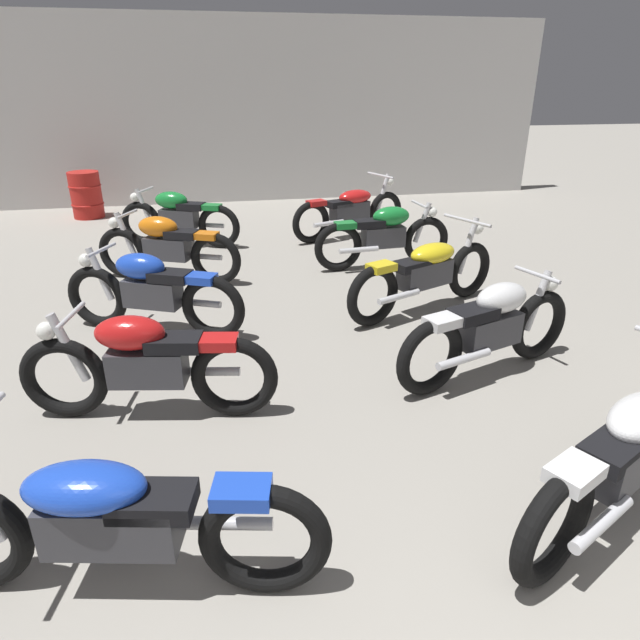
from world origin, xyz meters
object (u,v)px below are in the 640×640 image
(motorcycle_right_row_5, at_px, (351,210))
(oil_drum, at_px, (86,195))
(motorcycle_right_row_1, at_px, (629,452))
(motorcycle_right_row_3, at_px, (426,272))
(motorcycle_left_row_1, at_px, (109,520))
(motorcycle_right_row_4, at_px, (384,235))
(motorcycle_right_row_2, at_px, (490,327))
(motorcycle_left_row_2, at_px, (146,363))
(motorcycle_left_row_3, at_px, (152,291))
(motorcycle_left_row_4, at_px, (167,247))
(motorcycle_left_row_5, at_px, (178,217))

(motorcycle_right_row_5, relative_size, oil_drum, 2.43)
(motorcycle_right_row_1, bearing_deg, motorcycle_right_row_3, 89.45)
(motorcycle_left_row_1, relative_size, motorcycle_right_row_4, 1.09)
(motorcycle_right_row_3, height_order, oil_drum, motorcycle_right_row_3)
(motorcycle_left_row_1, height_order, motorcycle_right_row_4, motorcycle_left_row_1)
(motorcycle_left_row_1, bearing_deg, motorcycle_right_row_2, 30.79)
(motorcycle_left_row_2, distance_m, oil_drum, 7.42)
(motorcycle_right_row_5, bearing_deg, motorcycle_left_row_2, -119.99)
(motorcycle_right_row_4, bearing_deg, motorcycle_right_row_5, 91.88)
(motorcycle_left_row_3, bearing_deg, motorcycle_right_row_3, 0.62)
(motorcycle_left_row_4, xyz_separation_m, motorcycle_right_row_3, (2.90, -1.59, -0.01))
(motorcycle_left_row_3, height_order, motorcycle_right_row_3, motorcycle_right_row_3)
(motorcycle_right_row_1, relative_size, motorcycle_right_row_4, 1.01)
(motorcycle_left_row_4, bearing_deg, motorcycle_right_row_4, 0.06)
(motorcycle_right_row_1, xyz_separation_m, motorcycle_right_row_4, (0.04, 4.88, 0.01))
(motorcycle_right_row_3, bearing_deg, motorcycle_right_row_5, 90.79)
(motorcycle_left_row_1, xyz_separation_m, oil_drum, (-1.68, 8.85, -0.03))
(motorcycle_left_row_2, relative_size, motorcycle_right_row_1, 0.99)
(motorcycle_left_row_3, height_order, oil_drum, motorcycle_left_row_3)
(motorcycle_left_row_4, height_order, motorcycle_right_row_4, same)
(motorcycle_left_row_3, bearing_deg, motorcycle_left_row_5, 87.42)
(motorcycle_left_row_4, xyz_separation_m, motorcycle_right_row_2, (2.89, -3.12, 0.00))
(motorcycle_left_row_1, xyz_separation_m, motorcycle_right_row_2, (2.91, 1.73, 0.01))
(motorcycle_left_row_3, relative_size, motorcycle_right_row_3, 0.91)
(motorcycle_right_row_3, xyz_separation_m, oil_drum, (-4.59, 5.58, -0.03))
(motorcycle_left_row_5, xyz_separation_m, motorcycle_right_row_4, (2.82, -1.67, 0.00))
(motorcycle_left_row_2, relative_size, motorcycle_right_row_5, 0.95)
(motorcycle_right_row_2, relative_size, oil_drum, 2.24)
(motorcycle_right_row_2, xyz_separation_m, motorcycle_right_row_3, (0.00, 1.53, -0.01))
(motorcycle_right_row_4, height_order, oil_drum, motorcycle_right_row_4)
(motorcycle_right_row_3, relative_size, motorcycle_right_row_4, 1.03)
(motorcycle_left_row_5, height_order, oil_drum, motorcycle_left_row_5)
(motorcycle_right_row_3, bearing_deg, oil_drum, 129.41)
(motorcycle_right_row_5, bearing_deg, motorcycle_left_row_5, -179.88)
(motorcycle_right_row_2, xyz_separation_m, motorcycle_right_row_5, (-0.04, 4.80, -0.01))
(motorcycle_left_row_1, relative_size, motorcycle_left_row_2, 1.10)
(motorcycle_right_row_2, xyz_separation_m, motorcycle_right_row_4, (0.01, 3.12, 0.00))
(motorcycle_left_row_4, xyz_separation_m, motorcycle_right_row_1, (2.87, -4.88, -0.01))
(motorcycle_left_row_5, relative_size, motorcycle_right_row_5, 0.90)
(motorcycle_right_row_1, distance_m, motorcycle_right_row_3, 3.29)
(motorcycle_right_row_1, xyz_separation_m, motorcycle_right_row_2, (0.03, 1.76, 0.01))
(motorcycle_right_row_1, bearing_deg, motorcycle_right_row_2, 89.10)
(motorcycle_left_row_5, bearing_deg, oil_drum, 127.41)
(motorcycle_left_row_5, distance_m, motorcycle_right_row_5, 2.77)
(motorcycle_right_row_1, bearing_deg, motorcycle_left_row_3, 131.97)
(motorcycle_left_row_1, xyz_separation_m, motorcycle_left_row_3, (-0.05, 3.23, 0.01))
(motorcycle_left_row_4, relative_size, motorcycle_right_row_2, 0.97)
(motorcycle_left_row_1, xyz_separation_m, motorcycle_left_row_2, (0.04, 1.63, 0.01))
(motorcycle_left_row_3, relative_size, oil_drum, 2.17)
(motorcycle_left_row_4, height_order, motorcycle_right_row_3, motorcycle_right_row_3)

